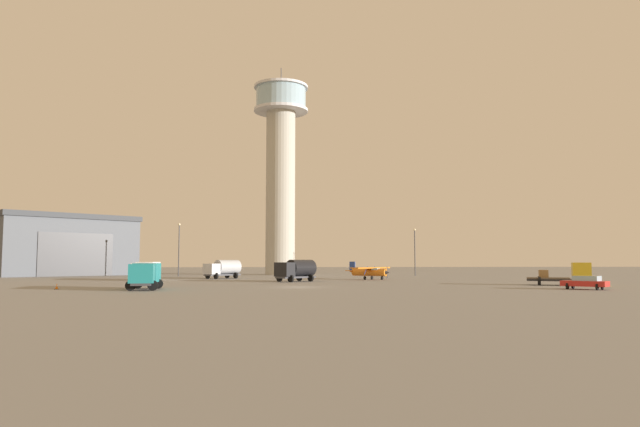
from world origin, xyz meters
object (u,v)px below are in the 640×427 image
at_px(truck_fuel_tanker_silver, 223,268).
at_px(truck_box_teal, 145,274).
at_px(traffic_cone_near_left, 57,286).
at_px(truck_fuel_tanker_black, 296,269).
at_px(light_post_east, 415,248).
at_px(truck_flatbed_yellow, 570,274).
at_px(truck_box_white, 146,270).
at_px(car_red, 585,282).
at_px(control_tower, 281,161).
at_px(airplane_orange, 369,271).
at_px(light_post_west, 179,245).

height_order(truck_fuel_tanker_silver, truck_box_teal, truck_fuel_tanker_silver).
bearing_deg(traffic_cone_near_left, truck_fuel_tanker_black, 37.50).
relative_size(truck_box_teal, light_post_east, 0.72).
distance_m(truck_flatbed_yellow, truck_box_teal, 47.90).
distance_m(truck_box_white, traffic_cone_near_left, 27.58).
bearing_deg(car_red, truck_box_white, 13.46).
relative_size(truck_flatbed_yellow, truck_fuel_tanker_black, 1.23).
bearing_deg(traffic_cone_near_left, truck_flatbed_yellow, 4.20).
bearing_deg(traffic_cone_near_left, car_red, -5.35).
bearing_deg(truck_box_white, control_tower, 151.27).
bearing_deg(light_post_east, truck_box_teal, -129.35).
distance_m(truck_fuel_tanker_black, light_post_east, 36.91).
height_order(airplane_orange, light_post_west, light_post_west).
xyz_separation_m(airplane_orange, light_post_east, (12.45, 20.62, 4.08)).
xyz_separation_m(truck_box_white, light_post_west, (1.58, 20.29, 4.22)).
xyz_separation_m(truck_fuel_tanker_silver, truck_box_white, (-10.90, -6.60, -0.10)).
bearing_deg(truck_fuel_tanker_silver, control_tower, -151.75).
bearing_deg(airplane_orange, car_red, -20.59).
distance_m(truck_fuel_tanker_black, light_post_west, 35.21).
bearing_deg(car_red, traffic_cone_near_left, 40.89).
xyz_separation_m(car_red, light_post_east, (-4.22, 52.26, 4.62)).
height_order(light_post_east, traffic_cone_near_left, light_post_east).
height_order(control_tower, truck_box_white, control_tower).
distance_m(truck_flatbed_yellow, car_red, 9.77).
xyz_separation_m(truck_fuel_tanker_black, car_red, (28.13, -24.38, -0.95)).
distance_m(truck_fuel_tanker_silver, truck_box_white, 12.74).
relative_size(truck_fuel_tanker_black, traffic_cone_near_left, 10.38).
relative_size(truck_fuel_tanker_black, car_red, 1.38).
height_order(truck_flatbed_yellow, truck_box_white, truck_box_white).
distance_m(truck_box_teal, traffic_cone_near_left, 9.35).
height_order(airplane_orange, truck_box_teal, airplane_orange).
bearing_deg(traffic_cone_near_left, light_post_west, 84.38).
relative_size(truck_fuel_tanker_silver, light_post_west, 0.62).
bearing_deg(truck_fuel_tanker_black, light_post_west, -96.38).
bearing_deg(airplane_orange, control_tower, 153.64).
height_order(truck_flatbed_yellow, light_post_west, light_post_west).
bearing_deg(airplane_orange, truck_flatbed_yellow, -6.72).
distance_m(truck_flatbed_yellow, truck_fuel_tanker_silver, 52.07).
xyz_separation_m(truck_flatbed_yellow, truck_box_teal, (-47.56, -5.72, 0.24)).
xyz_separation_m(truck_flatbed_yellow, car_red, (-3.32, -9.17, -0.56)).
bearing_deg(light_post_east, airplane_orange, -121.13).
bearing_deg(light_post_east, car_red, -85.39).
relative_size(airplane_orange, truck_fuel_tanker_silver, 1.30).
height_order(truck_flatbed_yellow, truck_box_teal, truck_flatbed_yellow).
xyz_separation_m(truck_flatbed_yellow, light_post_east, (-7.53, 43.09, 4.06)).
relative_size(car_red, light_post_west, 0.44).
distance_m(truck_flatbed_yellow, traffic_cone_near_left, 56.86).
bearing_deg(light_post_west, truck_fuel_tanker_silver, -55.75).
bearing_deg(car_red, light_post_west, -1.00).
xyz_separation_m(truck_fuel_tanker_silver, truck_fuel_tanker_black, (11.25, -14.60, 0.03)).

